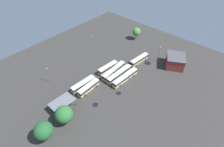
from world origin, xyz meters
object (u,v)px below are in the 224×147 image
at_px(bus_row1_slot1, 114,71).
at_px(lamp_post_by_building, 159,54).
at_px(bus_row1_slot2, 119,74).
at_px(bus_row2_slot1, 88,88).
at_px(bus_row0_slot2, 139,60).
at_px(bus_row1_slot0, 108,68).
at_px(tree_east_edge, 64,114).
at_px(bus_row1_slot3, 125,77).
at_px(lamp_post_far_corner, 48,75).
at_px(bus_row2_slot0, 83,84).
at_px(lamp_post_near_entrance, 93,41).
at_px(tree_northwest, 136,32).
at_px(tree_north_edge, 43,131).
at_px(maintenance_shelter, 62,102).
at_px(depot_building, 175,61).

height_order(bus_row1_slot1, lamp_post_by_building, lamp_post_by_building).
height_order(bus_row1_slot2, bus_row2_slot1, same).
distance_m(bus_row0_slot2, bus_row2_slot1, 33.59).
relative_size(bus_row1_slot0, tree_east_edge, 1.37).
relative_size(bus_row1_slot1, tree_east_edge, 1.79).
xyz_separation_m(bus_row1_slot3, lamp_post_far_corner, (25.19, -27.00, 2.75)).
bearing_deg(bus_row2_slot0, bus_row1_slot1, 165.85).
xyz_separation_m(bus_row1_slot1, bus_row1_slot2, (0.08, 3.67, 0.00)).
height_order(lamp_post_near_entrance, tree_northwest, lamp_post_near_entrance).
distance_m(lamp_post_by_building, tree_northwest, 25.46).
distance_m(bus_row0_slot2, bus_row1_slot3, 16.83).
height_order(bus_row0_slot2, bus_row1_slot3, same).
xyz_separation_m(bus_row1_slot1, tree_north_edge, (44.00, 6.32, 4.56)).
bearing_deg(bus_row2_slot0, maintenance_shelter, 12.96).
bearing_deg(bus_row1_slot2, lamp_post_by_building, 162.58).
height_order(tree_northwest, tree_north_edge, tree_north_edge).
bearing_deg(bus_row1_slot3, bus_row2_slot0, -35.02).
bearing_deg(bus_row0_slot2, maintenance_shelter, -6.38).
xyz_separation_m(bus_row1_slot1, lamp_post_near_entrance, (-9.77, -25.55, 2.76)).
relative_size(bus_row1_slot1, bus_row2_slot0, 1.23).
bearing_deg(depot_building, lamp_post_far_corner, -37.64).
distance_m(bus_row1_slot3, lamp_post_far_corner, 37.03).
bearing_deg(bus_row1_slot1, bus_row2_slot0, -14.15).
distance_m(bus_row1_slot1, bus_row2_slot1, 16.92).
distance_m(bus_row1_slot2, lamp_post_far_corner, 34.40).
bearing_deg(bus_row1_slot1, bus_row1_slot0, -85.54).
relative_size(bus_row1_slot1, tree_north_edge, 1.65).
distance_m(bus_row2_slot0, tree_east_edge, 20.68).
relative_size(bus_row1_slot3, depot_building, 1.18).
relative_size(bus_row1_slot3, bus_row2_slot1, 1.33).
bearing_deg(maintenance_shelter, bus_row2_slot0, -167.04).
bearing_deg(bus_row2_slot0, tree_north_edge, 21.56).
relative_size(lamp_post_far_corner, lamp_post_near_entrance, 1.00).
relative_size(bus_row1_slot3, lamp_post_near_entrance, 1.94).
bearing_deg(bus_row1_slot0, lamp_post_near_entrance, -114.93).
xyz_separation_m(bus_row1_slot0, lamp_post_near_entrance, (-10.08, -21.68, 2.76)).
distance_m(bus_row1_slot1, bus_row2_slot0, 17.64).
bearing_deg(bus_row2_slot1, bus_row2_slot0, -86.64).
height_order(lamp_post_by_building, tree_northwest, lamp_post_by_building).
relative_size(bus_row1_slot2, bus_row1_slot3, 1.00).
bearing_deg(lamp_post_far_corner, bus_row0_slot2, 150.38).
bearing_deg(depot_building, bus_row1_slot3, -25.84).
height_order(maintenance_shelter, lamp_post_near_entrance, lamp_post_near_entrance).
distance_m(tree_northwest, tree_north_edge, 81.21).
height_order(lamp_post_by_building, tree_north_edge, tree_north_edge).
relative_size(bus_row2_slot1, tree_northwest, 1.49).
distance_m(maintenance_shelter, tree_north_edge, 14.99).
distance_m(bus_row1_slot1, bus_row1_slot3, 7.54).
xyz_separation_m(bus_row1_slot0, bus_row1_slot2, (-0.23, 7.54, 0.00)).
relative_size(bus_row2_slot0, tree_north_edge, 1.34).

